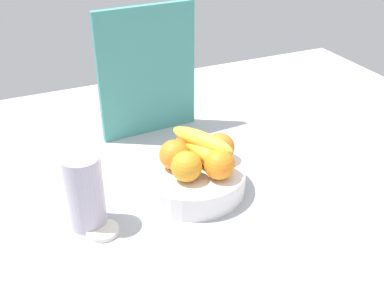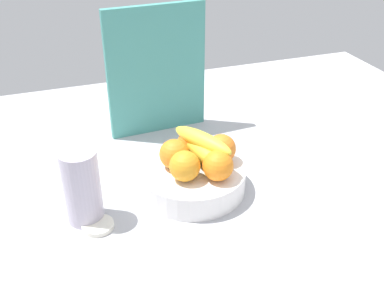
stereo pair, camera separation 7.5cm
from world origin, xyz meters
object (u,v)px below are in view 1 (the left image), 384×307
Objects in this scene: orange_back_left at (220,147)px; cutting_board at (147,72)px; thermos_tumbler at (85,192)px; jar_lid at (103,231)px; banana_bunch at (204,150)px; fruit_bowl at (192,178)px; orange_back_right at (190,143)px; orange_center at (220,164)px; orange_front_right at (186,166)px; orange_front_left at (173,154)px.

orange_back_left is 0.19× the size of cutting_board.
cutting_board is 44.25cm from thermos_tumbler.
cutting_board reaches higher than jar_lid.
fruit_bowl is at bearing -178.17° from banana_bunch.
orange_back_left reaches higher than fruit_bowl.
orange_center is at bearing -78.83° from orange_back_right.
thermos_tumbler is at bearing 114.82° from jar_lid.
cutting_board reaches higher than thermos_tumbler.
orange_front_right reaches higher than fruit_bowl.
jar_lid is at bearing -125.93° from cutting_board.
banana_bunch is 28.54cm from thermos_tumbler.
thermos_tumbler is at bearing -173.81° from fruit_bowl.
fruit_bowl is 7.71cm from banana_bunch.
orange_back_right is (4.94, 9.32, 0.00)cm from orange_front_right.
orange_back_left reaches higher than jar_lid.
cutting_board is 5.30× the size of jar_lid.
banana_bunch reaches higher than orange_back_right.
orange_front_left is 1.00× the size of orange_center.
orange_back_right is (5.61, 3.37, 0.00)cm from orange_front_left.
orange_front_left is 1.00× the size of orange_front_right.
cutting_board is at bearing 52.65° from thermos_tumbler.
jar_lid is at bearing -155.72° from orange_front_left.
orange_front_right is 11.30cm from orange_back_left.
orange_front_right and orange_back_left have the same top height.
orange_front_left and orange_back_left have the same top height.
fruit_bowl is 35.02cm from cutting_board.
banana_bunch reaches higher than orange_back_left.
orange_front_right is 1.02× the size of jar_lid.
banana_bunch is (1.03, -5.51, 0.72)cm from orange_back_right.
banana_bunch reaches higher than orange_front_right.
fruit_bowl is at bearing 6.19° from thermos_tumbler.
orange_back_right reaches higher than fruit_bowl.
orange_back_left is (7.47, 0.56, 6.39)cm from fruit_bowl.
thermos_tumbler is at bearing -174.26° from banana_bunch.
cutting_board reaches higher than fruit_bowl.
orange_back_left is 7.47cm from orange_back_right.
fruit_bowl is 0.70× the size of cutting_board.
orange_front_right and orange_center have the same top height.
thermos_tumbler is 2.48× the size of jar_lid.
banana_bunch reaches higher than orange_center.
jar_lid is (-27.77, -0.78, -8.78)cm from orange_center.
orange_front_left is 0.37× the size of banana_bunch.
orange_back_right is at bearing 62.06° from orange_front_right.
fruit_bowl is at bearing -109.18° from orange_back_right.
orange_front_right is 0.19× the size of cutting_board.
orange_front_left is at bearing -102.18° from cutting_board.
thermos_tumbler reaches higher than orange_back_right.
thermos_tumbler is (-26.20, -34.34, -9.58)cm from cutting_board.
orange_front_left is 23.51cm from jar_lid.
fruit_bowl is 9.71cm from orange_center.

